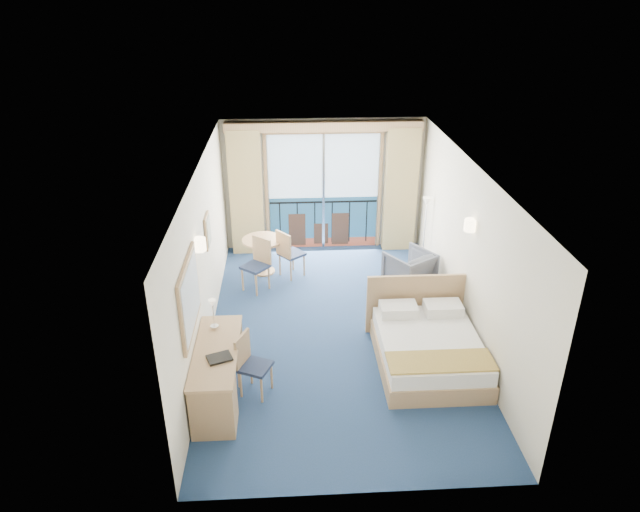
{
  "coord_description": "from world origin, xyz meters",
  "views": [
    {
      "loc": [
        -0.72,
        -7.72,
        5.09
      ],
      "look_at": [
        -0.25,
        0.2,
        1.24
      ],
      "focal_mm": 32.0,
      "sensor_mm": 36.0,
      "label": 1
    }
  ],
  "objects_px": {
    "bed": "(428,347)",
    "desk": "(214,393)",
    "floor_lamp": "(426,215)",
    "table_chair_a": "(288,251)",
    "table_chair_b": "(258,261)",
    "desk_chair": "(250,361)",
    "round_table": "(263,247)",
    "armchair": "(409,269)",
    "nightstand": "(443,307)"
  },
  "relations": [
    {
      "from": "armchair",
      "to": "round_table",
      "type": "bearing_deg",
      "value": -47.68
    },
    {
      "from": "nightstand",
      "to": "round_table",
      "type": "relative_size",
      "value": 0.74
    },
    {
      "from": "round_table",
      "to": "table_chair_a",
      "type": "relative_size",
      "value": 0.82
    },
    {
      "from": "desk_chair",
      "to": "round_table",
      "type": "bearing_deg",
      "value": 23.06
    },
    {
      "from": "bed",
      "to": "table_chair_a",
      "type": "relative_size",
      "value": 2.0
    },
    {
      "from": "bed",
      "to": "table_chair_b",
      "type": "xyz_separation_m",
      "value": [
        -2.54,
        2.43,
        0.27
      ]
    },
    {
      "from": "round_table",
      "to": "table_chair_a",
      "type": "distance_m",
      "value": 0.53
    },
    {
      "from": "desk",
      "to": "desk_chair",
      "type": "distance_m",
      "value": 0.69
    },
    {
      "from": "bed",
      "to": "table_chair_a",
      "type": "distance_m",
      "value": 3.48
    },
    {
      "from": "bed",
      "to": "desk_chair",
      "type": "height_order",
      "value": "bed"
    },
    {
      "from": "bed",
      "to": "desk_chair",
      "type": "relative_size",
      "value": 2.11
    },
    {
      "from": "table_chair_b",
      "to": "armchair",
      "type": "bearing_deg",
      "value": 37.97
    },
    {
      "from": "table_chair_a",
      "to": "bed",
      "type": "bearing_deg",
      "value": 176.1
    },
    {
      "from": "bed",
      "to": "floor_lamp",
      "type": "height_order",
      "value": "floor_lamp"
    },
    {
      "from": "desk_chair",
      "to": "table_chair_b",
      "type": "bearing_deg",
      "value": 24.1
    },
    {
      "from": "desk_chair",
      "to": "bed",
      "type": "bearing_deg",
      "value": -54.89
    },
    {
      "from": "bed",
      "to": "round_table",
      "type": "xyz_separation_m",
      "value": [
        -2.48,
        3.06,
        0.25
      ]
    },
    {
      "from": "table_chair_b",
      "to": "desk_chair",
      "type": "bearing_deg",
      "value": -50.05
    },
    {
      "from": "bed",
      "to": "desk",
      "type": "distance_m",
      "value": 3.14
    },
    {
      "from": "round_table",
      "to": "desk_chair",
      "type": "bearing_deg",
      "value": -90.97
    },
    {
      "from": "armchair",
      "to": "floor_lamp",
      "type": "distance_m",
      "value": 1.16
    },
    {
      "from": "armchair",
      "to": "nightstand",
      "type": "bearing_deg",
      "value": 71.46
    },
    {
      "from": "floor_lamp",
      "to": "desk_chair",
      "type": "distance_m",
      "value": 4.84
    },
    {
      "from": "floor_lamp",
      "to": "table_chair_a",
      "type": "distance_m",
      "value": 2.7
    },
    {
      "from": "armchair",
      "to": "table_chair_b",
      "type": "bearing_deg",
      "value": -34.55
    },
    {
      "from": "floor_lamp",
      "to": "desk",
      "type": "height_order",
      "value": "floor_lamp"
    },
    {
      "from": "bed",
      "to": "table_chair_a",
      "type": "height_order",
      "value": "bed"
    },
    {
      "from": "bed",
      "to": "nightstand",
      "type": "relative_size",
      "value": 3.31
    },
    {
      "from": "nightstand",
      "to": "table_chair_a",
      "type": "relative_size",
      "value": 0.6
    },
    {
      "from": "desk",
      "to": "round_table",
      "type": "height_order",
      "value": "desk"
    },
    {
      "from": "desk_chair",
      "to": "armchair",
      "type": "bearing_deg",
      "value": -19.92
    },
    {
      "from": "desk_chair",
      "to": "round_table",
      "type": "relative_size",
      "value": 1.16
    },
    {
      "from": "floor_lamp",
      "to": "table_chair_a",
      "type": "xyz_separation_m",
      "value": [
        -2.62,
        -0.28,
        -0.56
      ]
    },
    {
      "from": "nightstand",
      "to": "table_chair_a",
      "type": "bearing_deg",
      "value": 145.19
    },
    {
      "from": "round_table",
      "to": "table_chair_b",
      "type": "bearing_deg",
      "value": -95.8
    },
    {
      "from": "table_chair_a",
      "to": "table_chair_b",
      "type": "distance_m",
      "value": 0.68
    },
    {
      "from": "bed",
      "to": "desk_chair",
      "type": "bearing_deg",
      "value": -168.92
    },
    {
      "from": "bed",
      "to": "armchair",
      "type": "distance_m",
      "value": 2.35
    },
    {
      "from": "armchair",
      "to": "table_chair_a",
      "type": "xyz_separation_m",
      "value": [
        -2.19,
        0.5,
        0.19
      ]
    },
    {
      "from": "armchair",
      "to": "desk",
      "type": "relative_size",
      "value": 0.46
    },
    {
      "from": "floor_lamp",
      "to": "desk_chair",
      "type": "bearing_deg",
      "value": -131.2
    },
    {
      "from": "table_chair_b",
      "to": "table_chair_a",
      "type": "bearing_deg",
      "value": 76.61
    },
    {
      "from": "desk_chair",
      "to": "desk",
      "type": "bearing_deg",
      "value": 166.41
    },
    {
      "from": "desk_chair",
      "to": "table_chair_a",
      "type": "distance_m",
      "value": 3.38
    },
    {
      "from": "nightstand",
      "to": "desk_chair",
      "type": "xyz_separation_m",
      "value": [
        -3.05,
        -1.59,
        0.22
      ]
    },
    {
      "from": "armchair",
      "to": "table_chair_a",
      "type": "distance_m",
      "value": 2.26
    },
    {
      "from": "table_chair_b",
      "to": "floor_lamp",
      "type": "bearing_deg",
      "value": 52.09
    },
    {
      "from": "armchair",
      "to": "floor_lamp",
      "type": "bearing_deg",
      "value": -151.58
    },
    {
      "from": "table_chair_a",
      "to": "table_chair_b",
      "type": "bearing_deg",
      "value": 87.66
    },
    {
      "from": "nightstand",
      "to": "bed",
      "type": "bearing_deg",
      "value": -114.84
    }
  ]
}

